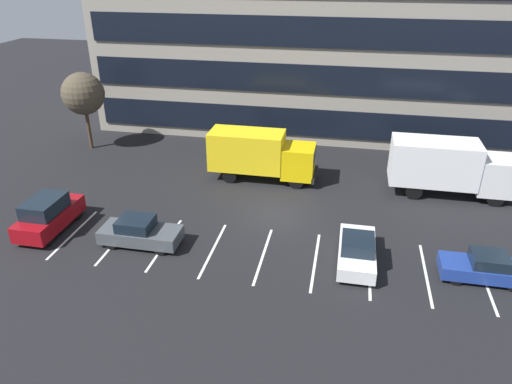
% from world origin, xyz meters
% --- Properties ---
extents(ground_plane, '(120.00, 120.00, 0.00)m').
position_xyz_m(ground_plane, '(0.00, 0.00, 0.00)').
color(ground_plane, black).
extents(office_building, '(36.90, 10.75, 21.60)m').
position_xyz_m(office_building, '(0.00, 17.95, 10.80)').
color(office_building, gray).
rests_on(office_building, ground_plane).
extents(lot_markings, '(22.54, 5.40, 0.01)m').
position_xyz_m(lot_markings, '(0.00, -4.41, 0.00)').
color(lot_markings, silver).
rests_on(lot_markings, ground_plane).
extents(box_truck_yellow_all, '(7.53, 2.49, 3.49)m').
position_xyz_m(box_truck_yellow_all, '(-2.01, 5.15, 1.96)').
color(box_truck_yellow_all, yellow).
rests_on(box_truck_yellow_all, ground_plane).
extents(box_truck_white, '(8.02, 2.65, 3.72)m').
position_xyz_m(box_truck_white, '(10.65, 5.17, 2.09)').
color(box_truck_white, white).
rests_on(box_truck_white, ground_plane).
extents(suv_maroon, '(1.95, 4.61, 2.08)m').
position_xyz_m(suv_maroon, '(-12.71, -4.23, 1.01)').
color(suv_maroon, maroon).
rests_on(suv_maroon, ground_plane).
extents(sedan_white, '(1.87, 4.46, 1.60)m').
position_xyz_m(sedan_white, '(4.90, -4.11, 0.75)').
color(sedan_white, white).
rests_on(sedan_white, ground_plane).
extents(sedan_charcoal, '(4.44, 1.86, 1.59)m').
position_xyz_m(sedan_charcoal, '(-6.91, -4.62, 0.75)').
color(sedan_charcoal, '#474C51').
rests_on(sedan_charcoal, ground_plane).
extents(sedan_navy, '(4.07, 1.70, 1.46)m').
position_xyz_m(sedan_navy, '(11.06, -4.29, 0.69)').
color(sedan_navy, navy).
rests_on(sedan_navy, ground_plane).
extents(bare_tree, '(3.35, 3.35, 6.29)m').
position_xyz_m(bare_tree, '(-17.00, 8.39, 4.59)').
color(bare_tree, '#473323').
rests_on(bare_tree, ground_plane).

